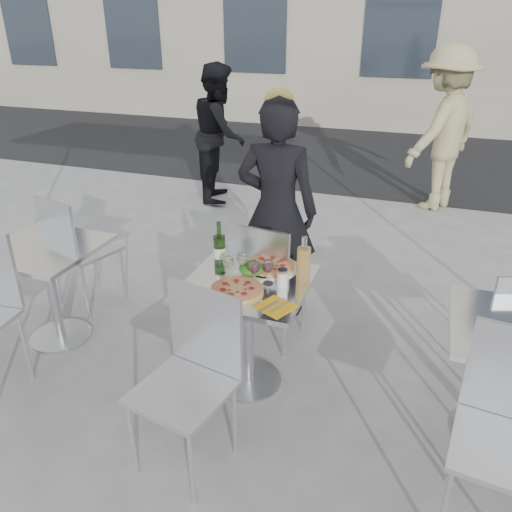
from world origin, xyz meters
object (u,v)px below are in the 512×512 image
(side_chair_lfar, at_px, (73,244))
(salad_plate, at_px, (252,270))
(side_table_left, at_px, (49,274))
(wineglass_white_a, at_px, (229,263))
(chair_far, at_px, (266,275))
(pizza_far, at_px, (270,266))
(wineglass_white_b, at_px, (242,259))
(main_table, at_px, (248,312))
(side_chair_rnear, at_px, (511,419))
(pizza_near, at_px, (237,289))
(wine_bottle, at_px, (220,249))
(wineglass_red_a, at_px, (254,268))
(pedestrian_a, at_px, (220,133))
(woman_diner, at_px, (277,211))
(wineglass_red_b, at_px, (268,267))
(carafe, at_px, (303,264))
(side_chair_rfar, at_px, (511,320))
(pedestrian_b, at_px, (443,130))
(chair_near, at_px, (193,366))
(sugar_shaker, at_px, (282,278))
(napkin_left, at_px, (189,295))
(napkin_right, at_px, (275,306))

(side_chair_lfar, distance_m, salad_plate, 1.66)
(side_table_left, height_order, wineglass_white_a, wineglass_white_a)
(side_table_left, height_order, chair_far, chair_far)
(pizza_far, distance_m, wineglass_white_b, 0.22)
(main_table, relative_size, side_chair_rnear, 0.77)
(pizza_near, xyz_separation_m, wine_bottle, (-0.22, 0.27, 0.10))
(salad_plate, bearing_deg, main_table, -86.16)
(main_table, bearing_deg, wineglass_red_a, -22.04)
(wineglass_white_a, bearing_deg, side_table_left, 179.44)
(pedestrian_a, distance_m, pizza_near, 3.88)
(woman_diner, distance_m, wineglass_white_b, 0.89)
(wine_bottle, relative_size, wineglass_white_b, 1.87)
(pedestrian_a, relative_size, wineglass_red_b, 10.81)
(pizza_near, distance_m, carafe, 0.42)
(side_chair_rnear, distance_m, pedestrian_a, 4.96)
(side_table_left, relative_size, side_chair_rfar, 0.88)
(main_table, xyz_separation_m, carafe, (0.31, 0.11, 0.33))
(pedestrian_b, relative_size, wine_bottle, 6.53)
(side_chair_lfar, bearing_deg, chair_near, 162.01)
(side_chair_rnear, distance_m, pedestrian_b, 4.52)
(woman_diner, relative_size, wineglass_white_a, 10.80)
(sugar_shaker, bearing_deg, side_table_left, -179.42)
(pedestrian_a, distance_m, wineglass_red_b, 3.81)
(side_chair_lfar, height_order, pedestrian_b, pedestrian_b)
(side_chair_rfar, xyz_separation_m, pizza_far, (-1.46, -0.29, 0.26))
(pizza_far, bearing_deg, salad_plate, -120.76)
(pedestrian_b, bearing_deg, side_table_left, -3.33)
(napkin_left, bearing_deg, napkin_right, -2.36)
(napkin_right, bearing_deg, side_chair_rfar, 53.59)
(side_chair_lfar, distance_m, side_chair_rfar, 3.15)
(side_chair_rnear, bearing_deg, main_table, 167.60)
(side_table_left, height_order, side_chair_lfar, side_chair_lfar)
(wine_bottle, distance_m, napkin_right, 0.62)
(napkin_left, bearing_deg, side_chair_rnear, -15.55)
(chair_far, relative_size, side_chair_lfar, 0.99)
(side_chair_rnear, height_order, sugar_shaker, side_chair_rnear)
(chair_far, height_order, sugar_shaker, chair_far)
(sugar_shaker, xyz_separation_m, napkin_left, (-0.47, -0.28, -0.05))
(side_chair_lfar, height_order, pedestrian_a, pedestrian_a)
(main_table, height_order, pizza_near, pizza_near)
(wineglass_red_a, relative_size, wineglass_red_b, 1.00)
(woman_diner, height_order, pizza_far, woman_diner)
(sugar_shaker, relative_size, napkin_right, 0.45)
(main_table, height_order, pedestrian_a, pedestrian_a)
(pedestrian_a, bearing_deg, side_table_left, 164.62)
(side_table_left, xyz_separation_m, side_chair_rfar, (3.03, 0.50, -0.03))
(side_table_left, height_order, napkin_left, napkin_left)
(side_chair_rfar, relative_size, pedestrian_b, 0.45)
(salad_plate, bearing_deg, wineglass_white_b, -155.61)
(side_chair_rfar, xyz_separation_m, sugar_shaker, (-1.32, -0.48, 0.30))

